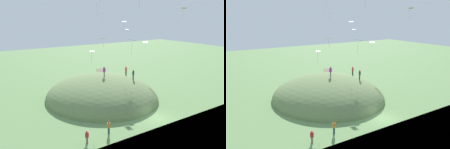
{
  "view_description": "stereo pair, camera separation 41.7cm",
  "coord_description": "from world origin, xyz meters",
  "views": [
    {
      "loc": [
        -21.67,
        21.7,
        14.27
      ],
      "look_at": [
        6.11,
        3.67,
        5.63
      ],
      "focal_mm": 36.62,
      "sensor_mm": 36.0,
      "label": 1
    },
    {
      "loc": [
        -21.89,
        21.35,
        14.27
      ],
      "look_at": [
        6.11,
        3.67,
        5.63
      ],
      "focal_mm": 36.62,
      "sensor_mm": 36.0,
      "label": 2
    }
  ],
  "objects": [
    {
      "name": "ground_plane",
      "position": [
        0.0,
        0.0,
        0.0
      ],
      "size": [
        160.0,
        160.0,
        0.0
      ],
      "primitive_type": "plane",
      "color": "#648A4F"
    },
    {
      "name": "kite_3",
      "position": [
        15.68,
        -5.44,
        12.93
      ],
      "size": [
        1.18,
        0.9,
        2.17
      ],
      "color": "white"
    },
    {
      "name": "kite_4",
      "position": [
        7.74,
        6.13,
        8.92
      ],
      "size": [
        0.48,
        0.66,
        1.91
      ],
      "color": "silver"
    },
    {
      "name": "kite_10",
      "position": [
        14.39,
        -5.19,
        11.49
      ],
      "size": [
        0.54,
        0.72,
        1.18
      ],
      "color": "white"
    },
    {
      "name": "person_near_shore",
      "position": [
        9.1,
        -2.75,
        4.27
      ],
      "size": [
        0.5,
        0.5,
        1.77
      ],
      "rotation": [
        0.0,
        0.0,
        4.2
      ],
      "color": "#302D2E",
      "rests_on": "grass_hill"
    },
    {
      "name": "grass_hill",
      "position": [
        11.73,
        2.24,
        0.0
      ],
      "size": [
        20.86,
        19.4,
        7.67
      ],
      "primitive_type": "ellipsoid",
      "color": "#677F4C",
      "rests_on": "ground_plane"
    },
    {
      "name": "person_with_child",
      "position": [
        11.42,
        1.85,
        4.95
      ],
      "size": [
        0.66,
        0.66,
        1.81
      ],
      "rotation": [
        0.0,
        0.0,
        2.59
      ],
      "color": "#342B30",
      "rests_on": "grass_hill"
    },
    {
      "name": "person_walking_path",
      "position": [
        -0.02,
        8.13,
        1.1
      ],
      "size": [
        0.5,
        0.5,
        1.74
      ],
      "rotation": [
        0.0,
        0.0,
        0.34
      ],
      "color": "#1D3546",
      "rests_on": "ground_plane"
    },
    {
      "name": "kite_9",
      "position": [
        14.63,
        0.9,
        16.88
      ],
      "size": [
        1.41,
        1.35,
        1.28
      ],
      "color": "silver"
    },
    {
      "name": "kite_5",
      "position": [
        15.43,
        -0.16,
        14.43
      ],
      "size": [
        1.09,
        1.09,
        1.21
      ],
      "color": "#F5DFCF"
    },
    {
      "name": "kite_8",
      "position": [
        14.12,
        -9.73,
        8.8
      ],
      "size": [
        1.16,
        1.2,
        1.68
      ],
      "color": "white"
    },
    {
      "name": "kite_6",
      "position": [
        10.32,
        3.51,
        15.79
      ],
      "size": [
        0.78,
        0.74,
        1.91
      ],
      "color": "white"
    },
    {
      "name": "kite_2",
      "position": [
        4.92,
        -9.77,
        15.26
      ],
      "size": [
        0.88,
        0.99,
        2.0
      ],
      "color": "white"
    },
    {
      "name": "person_watching_kites",
      "position": [
        -0.48,
        11.37,
        1.0
      ],
      "size": [
        0.45,
        0.45,
        1.62
      ],
      "rotation": [
        0.0,
        0.0,
        0.03
      ],
      "color": "#61514C",
      "rests_on": "ground_plane"
    },
    {
      "name": "person_on_hilltop",
      "position": [
        13.12,
        -4.14,
        4.0
      ],
      "size": [
        0.5,
        0.5,
        1.81
      ],
      "rotation": [
        0.0,
        0.0,
        0.57
      ],
      "color": "black",
      "rests_on": "grass_hill"
    },
    {
      "name": "kite_0",
      "position": [
        8.36,
        3.96,
        10.77
      ],
      "size": [
        0.77,
        1.07,
        1.39
      ],
      "color": "white"
    },
    {
      "name": "kite_7",
      "position": [
        4.25,
        1.49,
        10.71
      ],
      "size": [
        1.05,
        0.73,
        2.15
      ],
      "color": "white"
    },
    {
      "name": "dirt_path",
      "position": [
        24.02,
        -4.92,
        0.02
      ],
      "size": [
        15.68,
        8.68,
        0.04
      ],
      "primitive_type": "cube",
      "rotation": [
        0.0,
        0.0,
        -0.45
      ],
      "color": "brown",
      "rests_on": "ground_plane"
    }
  ]
}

